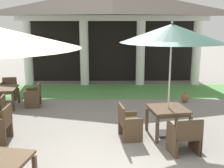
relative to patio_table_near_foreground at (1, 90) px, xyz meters
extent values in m
cylinder|color=white|center=(-0.09, 3.68, 0.88)|extent=(0.41, 0.41, 2.99)
cylinder|color=white|center=(2.57, 3.68, 0.88)|extent=(0.41, 0.41, 2.99)
cylinder|color=white|center=(5.22, 3.68, 0.88)|extent=(0.41, 0.41, 2.99)
cylinder|color=white|center=(7.88, 3.68, 0.88)|extent=(0.41, 0.41, 2.99)
cube|color=white|center=(3.89, 3.68, 2.50)|extent=(8.76, 0.70, 0.24)
pyramid|color=#665B51|center=(3.89, 3.68, 3.24)|extent=(9.16, 2.61, 1.23)
cube|color=black|center=(3.89, 4.58, 0.88)|extent=(8.56, 0.16, 2.99)
cube|color=#519347|center=(3.89, 2.23, -0.60)|extent=(10.96, 2.50, 0.01)
cube|color=brown|center=(0.00, 0.00, 0.07)|extent=(1.12, 1.12, 0.05)
cube|color=brown|center=(0.00, 0.00, 0.00)|extent=(1.03, 1.03, 0.08)
cube|color=brown|center=(0.52, -0.40, -0.32)|extent=(0.08, 0.08, 0.57)
cube|color=brown|center=(0.40, 0.52, -0.32)|extent=(0.08, 0.08, 0.57)
cube|color=brown|center=(-0.13, 1.04, -0.20)|extent=(0.59, 0.60, 0.07)
cube|color=#E0CC7F|center=(-0.13, 1.04, -0.14)|extent=(0.54, 0.55, 0.05)
cube|color=brown|center=(-0.16, 1.28, 0.02)|extent=(0.53, 0.13, 0.38)
cube|color=brown|center=(0.11, 1.07, -0.28)|extent=(0.13, 0.54, 0.67)
cube|color=brown|center=(-0.37, 1.01, -0.28)|extent=(0.13, 0.54, 0.67)
cube|color=brown|center=(0.13, 0.83, -0.42)|extent=(0.06, 0.06, 0.37)
cube|color=brown|center=(-0.34, 0.77, -0.42)|extent=(0.06, 0.06, 0.37)
cube|color=brown|center=(0.07, 1.30, -0.42)|extent=(0.06, 0.06, 0.37)
cube|color=brown|center=(-0.40, 1.25, -0.42)|extent=(0.06, 0.06, 0.37)
cube|color=brown|center=(0.40, -1.00, -0.27)|extent=(0.13, 0.58, 0.67)
cube|color=brown|center=(0.36, -0.75, -0.41)|extent=(0.06, 0.06, 0.39)
cube|color=brown|center=(0.43, -1.26, -0.41)|extent=(0.06, 0.06, 0.39)
cube|color=brown|center=(1.04, 0.13, -0.21)|extent=(0.58, 0.63, 0.07)
cube|color=#E0CC7F|center=(1.04, 0.13, -0.15)|extent=(0.53, 0.58, 0.05)
cube|color=brown|center=(1.27, 0.16, 0.04)|extent=(0.13, 0.57, 0.43)
cube|color=brown|center=(1.07, -0.13, -0.30)|extent=(0.52, 0.12, 0.62)
cube|color=brown|center=(1.00, 0.39, -0.30)|extent=(0.52, 0.12, 0.62)
cube|color=brown|center=(0.84, -0.15, -0.43)|extent=(0.06, 0.06, 0.36)
cube|color=brown|center=(0.78, 0.36, -0.43)|extent=(0.06, 0.06, 0.36)
cube|color=brown|center=(1.30, -0.09, -0.43)|extent=(0.06, 0.06, 0.36)
cube|color=brown|center=(1.23, 0.41, -0.43)|extent=(0.06, 0.06, 0.36)
cube|color=brown|center=(5.25, -2.51, 0.12)|extent=(1.06, 1.06, 0.05)
cube|color=brown|center=(5.25, -2.51, 0.05)|extent=(0.98, 0.98, 0.08)
cube|color=brown|center=(4.89, -3.00, -0.30)|extent=(0.08, 0.08, 0.62)
cube|color=brown|center=(5.74, -2.86, -0.30)|extent=(0.08, 0.08, 0.62)
cube|color=brown|center=(4.76, -2.15, -0.30)|extent=(0.08, 0.08, 0.62)
cube|color=brown|center=(5.60, -2.01, -0.30)|extent=(0.08, 0.08, 0.62)
cube|color=#2D2D2D|center=(5.25, -2.51, -0.57)|extent=(0.47, 0.47, 0.07)
cylinder|color=beige|center=(5.25, -2.51, 0.69)|extent=(0.04, 0.04, 2.60)
cone|color=#33594C|center=(5.25, -2.51, 2.04)|extent=(2.54, 2.54, 0.45)
sphere|color=beige|center=(5.25, -2.51, 2.29)|extent=(0.06, 0.06, 0.06)
cube|color=brown|center=(4.26, -2.67, -0.21)|extent=(0.59, 0.68, 0.07)
cube|color=#E0CC7F|center=(4.26, -2.67, -0.15)|extent=(0.54, 0.63, 0.05)
cube|color=brown|center=(4.03, -2.70, 0.05)|extent=(0.16, 0.61, 0.45)
cube|color=brown|center=(4.21, -2.38, -0.30)|extent=(0.50, 0.14, 0.62)
cube|color=brown|center=(4.30, -2.95, -0.30)|extent=(0.50, 0.14, 0.62)
cube|color=brown|center=(4.43, -2.36, -0.43)|extent=(0.06, 0.06, 0.37)
cube|color=brown|center=(4.52, -2.90, -0.43)|extent=(0.06, 0.06, 0.37)
cube|color=brown|center=(3.99, -2.43, -0.43)|extent=(0.06, 0.06, 0.37)
cube|color=brown|center=(4.08, -2.98, -0.43)|extent=(0.06, 0.06, 0.37)
cube|color=brown|center=(5.41, -3.49, -0.18)|extent=(0.69, 0.64, 0.07)
cube|color=#E0CC7F|center=(5.41, -3.49, -0.12)|extent=(0.64, 0.59, 0.05)
cube|color=brown|center=(5.45, -3.75, 0.05)|extent=(0.61, 0.16, 0.40)
cube|color=brown|center=(5.13, -3.54, -0.27)|extent=(0.15, 0.55, 0.68)
cube|color=brown|center=(5.69, -3.45, -0.27)|extent=(0.15, 0.55, 0.68)
cube|color=brown|center=(5.09, -3.30, -0.41)|extent=(0.06, 0.06, 0.39)
cube|color=brown|center=(5.64, -3.21, -0.41)|extent=(0.06, 0.06, 0.39)
cube|color=brown|center=(5.17, -3.78, -0.41)|extent=(0.06, 0.06, 0.39)
cube|color=brown|center=(5.72, -3.69, -0.41)|extent=(0.06, 0.06, 0.39)
cube|color=brown|center=(1.22, -2.82, 0.07)|extent=(0.08, 0.58, 0.43)
cube|color=brown|center=(0.94, -2.56, -0.27)|extent=(0.58, 0.08, 0.68)
cube|color=brown|center=(1.22, -3.08, -0.41)|extent=(0.06, 0.06, 0.40)
cube|color=brown|center=(1.20, -2.56, -0.41)|extent=(0.06, 0.06, 0.40)
ellipsoid|color=#9E5633|center=(6.56, 0.56, -0.45)|extent=(0.26, 0.26, 0.31)
sphere|color=#9E5633|center=(6.56, 0.56, -0.25)|extent=(0.08, 0.08, 0.08)
camera|label=1|loc=(3.71, -9.25, 2.28)|focal=44.03mm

